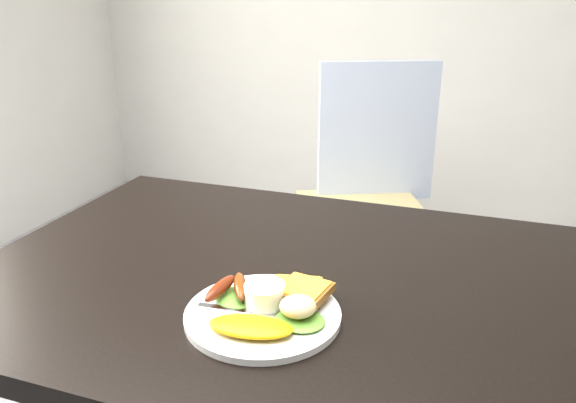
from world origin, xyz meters
name	(u,v)px	position (x,y,z in m)	size (l,w,h in m)	color
dining_table	(303,284)	(0.00, 0.00, 0.73)	(1.20, 0.80, 0.04)	black
dining_chair	(363,216)	(-0.10, 1.04, 0.45)	(0.45, 0.45, 0.05)	tan
person	(478,195)	(0.29, 0.45, 0.78)	(0.56, 0.38, 1.56)	navy
plate	(263,315)	(-0.02, -0.16, 0.76)	(0.24, 0.24, 0.01)	white
lettuce_left	(237,297)	(-0.07, -0.14, 0.77)	(0.07, 0.07, 0.01)	#508A32
lettuce_right	(300,320)	(0.05, -0.17, 0.77)	(0.08, 0.07, 0.01)	#4F8431
omelette	(251,326)	(-0.01, -0.22, 0.77)	(0.13, 0.06, 0.02)	yellow
sausage_a	(220,288)	(-0.09, -0.14, 0.78)	(0.02, 0.09, 0.02)	maroon
sausage_b	(240,286)	(-0.07, -0.13, 0.78)	(0.02, 0.09, 0.02)	#6A2F08
ramekin	(265,296)	(-0.02, -0.14, 0.78)	(0.06, 0.06, 0.04)	white
toast_a	(296,291)	(0.02, -0.09, 0.77)	(0.08, 0.08, 0.01)	olive
toast_b	(304,291)	(0.04, -0.11, 0.78)	(0.08, 0.08, 0.01)	#956017
potato_salad	(298,306)	(0.04, -0.16, 0.79)	(0.06, 0.05, 0.03)	#F3F1AC
fork	(241,311)	(-0.05, -0.17, 0.76)	(0.14, 0.01, 0.00)	#ADAFB7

